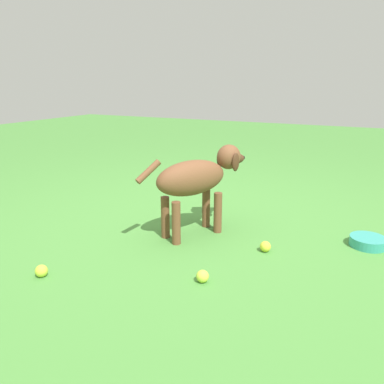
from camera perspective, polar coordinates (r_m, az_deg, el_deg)
name	(u,v)px	position (r m, az deg, el deg)	size (l,w,h in m)	color
ground	(198,229)	(2.66, 0.91, -5.60)	(14.00, 14.00, 0.00)	#478438
dog	(198,178)	(2.48, 0.95, 2.07)	(0.78, 0.46, 0.58)	brown
tennis_ball_0	(265,246)	(2.36, 10.97, -8.05)	(0.07, 0.07, 0.07)	#CAD635
tennis_ball_1	(41,271)	(2.19, -21.70, -10.96)	(0.07, 0.07, 0.07)	#BFDC38
tennis_ball_2	(203,276)	(1.99, 1.60, -12.55)	(0.07, 0.07, 0.07)	#C4E23F
water_bowl	(368,242)	(2.63, 24.94, -6.79)	(0.22, 0.22, 0.06)	teal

